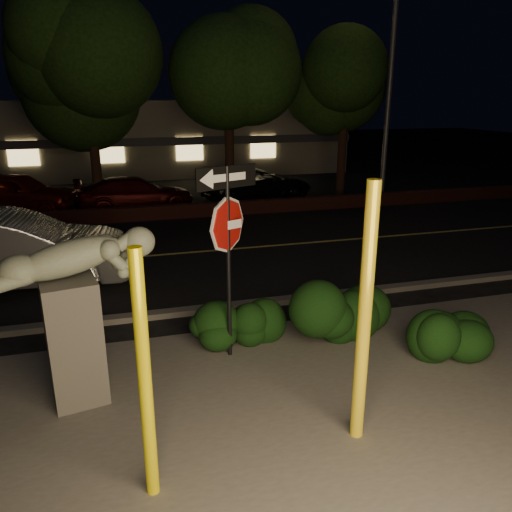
{
  "coord_description": "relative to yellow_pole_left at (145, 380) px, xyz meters",
  "views": [
    {
      "loc": [
        -1.86,
        -6.37,
        4.2
      ],
      "look_at": [
        0.35,
        1.43,
        1.6
      ],
      "focal_mm": 35.0,
      "sensor_mm": 36.0,
      "label": 1
    }
  ],
  "objects": [
    {
      "name": "lane_marking",
      "position": [
        1.74,
        8.75,
        -1.41
      ],
      "size": [
        80.0,
        0.12,
        0.0
      ],
      "primitive_type": "cube",
      "color": "tan",
      "rests_on": "road"
    },
    {
      "name": "patio",
      "position": [
        1.74,
        0.75,
        -1.42
      ],
      "size": [
        14.0,
        6.0,
        0.02
      ],
      "primitive_type": "cube",
      "color": "#4C4944",
      "rests_on": "ground"
    },
    {
      "name": "hedge_far_right",
      "position": [
        5.0,
        1.73,
        -0.93
      ],
      "size": [
        1.61,
        1.21,
        0.99
      ],
      "primitive_type": "ellipsoid",
      "rotation": [
        0.0,
        0.0,
        -0.24
      ],
      "color": "black",
      "rests_on": "ground"
    },
    {
      "name": "road",
      "position": [
        1.74,
        8.75,
        -1.42
      ],
      "size": [
        80.0,
        8.0,
        0.01
      ],
      "primitive_type": "cube",
      "color": "black",
      "rests_on": "ground"
    },
    {
      "name": "tree_far_d",
      "position": [
        9.24,
        15.05,
        3.99
      ],
      "size": [
        4.4,
        4.4,
        7.42
      ],
      "color": "black",
      "rests_on": "ground"
    },
    {
      "name": "yellow_pole_right",
      "position": [
        2.62,
        0.28,
        0.24
      ],
      "size": [
        0.17,
        0.17,
        3.33
      ],
      "primitive_type": "cylinder",
      "color": "yellow",
      "rests_on": "ground"
    },
    {
      "name": "silver_sedan",
      "position": [
        -2.53,
        7.29,
        -0.57
      ],
      "size": [
        5.33,
        2.12,
        1.72
      ],
      "primitive_type": "imported",
      "rotation": [
        0.0,
        0.0,
        1.51
      ],
      "color": "#B8B8BD",
      "rests_on": "ground"
    },
    {
      "name": "parked_car_darkred",
      "position": [
        0.58,
        14.83,
        -0.79
      ],
      "size": [
        4.56,
        2.2,
        1.28
      ],
      "primitive_type": "imported",
      "rotation": [
        0.0,
        0.0,
        1.67
      ],
      "color": "#420A0A",
      "rests_on": "ground"
    },
    {
      "name": "yellow_pole_left",
      "position": [
        0.0,
        0.0,
        0.0
      ],
      "size": [
        0.14,
        0.14,
        2.86
      ],
      "primitive_type": "cylinder",
      "color": "yellow",
      "rests_on": "ground"
    },
    {
      "name": "streetlight",
      "position": [
        10.36,
        13.89,
        4.79
      ],
      "size": [
        1.58,
        0.46,
        10.45
      ],
      "rotation": [
        0.0,
        0.0,
        -0.04
      ],
      "color": "#535359",
      "rests_on": "ground"
    },
    {
      "name": "hedge_right",
      "position": [
        3.6,
        2.95,
        -0.8
      ],
      "size": [
        2.13,
        1.51,
        1.26
      ],
      "primitive_type": "ellipsoid",
      "rotation": [
        0.0,
        0.0,
        -0.28
      ],
      "color": "black",
      "rests_on": "ground"
    },
    {
      "name": "tree_far_c",
      "position": [
        4.24,
        14.55,
        4.23
      ],
      "size": [
        4.8,
        4.8,
        7.84
      ],
      "color": "black",
      "rests_on": "ground"
    },
    {
      "name": "tree_far_b",
      "position": [
        -0.76,
        14.95,
        4.63
      ],
      "size": [
        5.2,
        5.2,
        8.41
      ],
      "color": "black",
      "rests_on": "ground"
    },
    {
      "name": "hedge_center",
      "position": [
        1.77,
        3.23,
        -0.95
      ],
      "size": [
        1.98,
        1.32,
        0.95
      ],
      "primitive_type": "ellipsoid",
      "rotation": [
        0.0,
        0.0,
        0.28
      ],
      "color": "black",
      "rests_on": "ground"
    },
    {
      "name": "parking_lot",
      "position": [
        1.74,
        18.75,
        -1.42
      ],
      "size": [
        40.0,
        12.0,
        0.01
      ],
      "primitive_type": "cube",
      "color": "black",
      "rests_on": "ground"
    },
    {
      "name": "ground",
      "position": [
        1.74,
        11.75,
        -1.43
      ],
      "size": [
        90.0,
        90.0,
        0.0
      ],
      "primitive_type": "plane",
      "color": "black",
      "rests_on": "ground"
    },
    {
      "name": "curb",
      "position": [
        1.74,
        4.65,
        -1.37
      ],
      "size": [
        80.0,
        0.25,
        0.12
      ],
      "primitive_type": "cube",
      "color": "#4C4944",
      "rests_on": "ground"
    },
    {
      "name": "building",
      "position": [
        1.74,
        26.74,
        0.57
      ],
      "size": [
        22.0,
        10.2,
        4.0
      ],
      "color": "slate",
      "rests_on": "ground"
    },
    {
      "name": "parked_car_dark",
      "position": [
        5.63,
        15.54,
        -0.77
      ],
      "size": [
        5.05,
        3.05,
        1.31
      ],
      "primitive_type": "imported",
      "rotation": [
        0.0,
        0.0,
        1.76
      ],
      "color": "black",
      "rests_on": "ground"
    },
    {
      "name": "sculpture",
      "position": [
        -0.82,
        2.13,
        0.09
      ],
      "size": [
        2.31,
        1.01,
        2.47
      ],
      "rotation": [
        0.0,
        0.0,
        0.19
      ],
      "color": "#4C4944",
      "rests_on": "ground"
    },
    {
      "name": "parked_car_red",
      "position": [
        -3.75,
        15.54,
        -0.66
      ],
      "size": [
        4.84,
        2.99,
        1.54
      ],
      "primitive_type": "imported",
      "rotation": [
        0.0,
        0.0,
        1.29
      ],
      "color": "maroon",
      "rests_on": "ground"
    },
    {
      "name": "brick_wall",
      "position": [
        1.74,
        13.05,
        -1.18
      ],
      "size": [
        40.0,
        0.35,
        0.5
      ],
      "primitive_type": "cube",
      "color": "#421B15",
      "rests_on": "ground"
    },
    {
      "name": "signpost",
      "position": [
        1.51,
        2.77,
        0.85
      ],
      "size": [
        1.02,
        0.43,
        3.2
      ],
      "rotation": [
        0.0,
        0.0,
        0.38
      ],
      "color": "black",
      "rests_on": "ground"
    }
  ]
}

